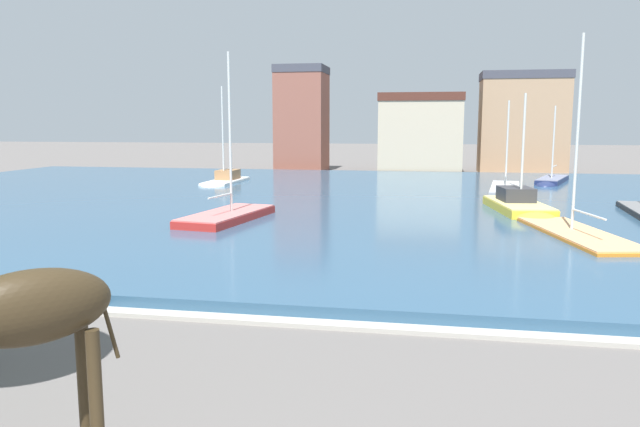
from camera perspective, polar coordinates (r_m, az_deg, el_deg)
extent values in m
cube|color=#2D5170|center=(37.47, 7.09, 1.01)|extent=(76.84, 45.13, 0.43)
cube|color=#ADA89E|center=(15.26, 1.84, -10.42)|extent=(76.84, 0.50, 0.12)
cylinder|color=#382B19|center=(8.67, -20.12, -17.83)|extent=(0.18, 0.18, 2.44)
cylinder|color=#382B19|center=(9.08, -21.05, -16.66)|extent=(0.18, 0.18, 2.44)
ellipsoid|color=#382B19|center=(8.19, -25.30, -7.93)|extent=(1.79, 1.88, 0.93)
cylinder|color=#382B19|center=(8.52, -19.17, -9.69)|extent=(0.22, 0.23, 0.99)
cube|color=white|center=(48.55, -8.79, 2.73)|extent=(2.03, 6.43, 0.56)
ellipsoid|color=white|center=(45.70, -10.04, 2.36)|extent=(1.82, 2.25, 0.53)
cube|color=silver|center=(48.53, -8.79, 3.10)|extent=(1.99, 6.30, 0.06)
cube|color=#9E7047|center=(48.94, -8.62, 3.63)|extent=(1.42, 2.25, 0.76)
cylinder|color=silver|center=(47.88, -9.08, 7.34)|extent=(0.12, 0.12, 7.27)
cylinder|color=silver|center=(49.06, -8.57, 4.18)|extent=(0.08, 2.25, 0.08)
cube|color=navy|center=(51.27, 20.89, 2.69)|extent=(3.54, 6.37, 0.77)
ellipsoid|color=navy|center=(48.38, 20.38, 2.41)|extent=(2.10, 2.52, 0.73)
cube|color=slate|center=(51.23, 20.92, 3.15)|extent=(3.47, 6.24, 0.06)
cylinder|color=silver|center=(50.62, 21.00, 6.23)|extent=(0.12, 0.12, 5.60)
cylinder|color=silver|center=(51.78, 21.07, 4.16)|extent=(0.77, 2.07, 0.08)
cube|color=orange|center=(27.15, 22.95, -2.26)|extent=(3.85, 8.33, 0.55)
ellipsoid|color=orange|center=(30.62, 20.04, -0.96)|extent=(2.56, 3.17, 0.52)
cube|color=#E2A56E|center=(27.10, 22.99, -1.63)|extent=(3.78, 8.17, 0.06)
cylinder|color=silver|center=(27.29, 22.95, 6.87)|extent=(0.12, 0.12, 8.04)
cylinder|color=silver|center=(26.25, 23.81, -0.06)|extent=(0.65, 2.77, 0.08)
cube|color=#939399|center=(43.85, 16.92, 1.96)|extent=(2.90, 8.47, 0.69)
ellipsoid|color=#939399|center=(47.77, 16.98, 2.45)|extent=(2.05, 3.09, 0.66)
cube|color=#B1B1B5|center=(43.81, 16.94, 2.45)|extent=(2.84, 8.30, 0.06)
cylinder|color=silver|center=(44.24, 17.11, 6.27)|extent=(0.12, 0.12, 5.88)
cylinder|color=silver|center=(42.90, 16.97, 3.49)|extent=(0.44, 2.89, 0.08)
cube|color=red|center=(29.38, -8.67, -0.70)|extent=(3.17, 6.55, 0.77)
ellipsoid|color=red|center=(32.02, -6.19, 0.09)|extent=(2.33, 2.48, 0.73)
cube|color=#C7716E|center=(29.32, -8.69, 0.10)|extent=(3.11, 6.42, 0.06)
cylinder|color=silver|center=(29.44, -8.42, 7.45)|extent=(0.12, 0.12, 7.54)
cylinder|color=silver|center=(28.66, -9.31, 1.65)|extent=(0.41, 2.19, 0.08)
cube|color=gold|center=(33.80, 17.99, 0.23)|extent=(3.14, 6.38, 0.84)
ellipsoid|color=gold|center=(31.05, 19.43, -0.54)|extent=(2.34, 2.42, 0.80)
cube|color=#DFCD77|center=(33.74, 18.02, 0.99)|extent=(3.08, 6.25, 0.06)
cube|color=#333338|center=(34.14, 17.84, 1.74)|extent=(1.89, 2.35, 0.73)
cylinder|color=silver|center=(33.08, 18.46, 5.72)|extent=(0.12, 0.12, 5.68)
cylinder|color=silver|center=(34.24, 17.81, 2.56)|extent=(0.39, 2.13, 0.08)
cylinder|color=#232326|center=(17.24, -20.36, -8.08)|extent=(0.24, 0.24, 0.50)
cube|color=#8E5142|center=(65.01, -1.69, 8.47)|extent=(5.02, 5.21, 10.15)
cube|color=#42424C|center=(65.24, -1.71, 13.28)|extent=(5.12, 5.31, 0.80)
cube|color=#C6B293|center=(63.63, 9.41, 7.03)|extent=(8.15, 7.53, 7.18)
cube|color=#51281E|center=(63.67, 9.50, 10.62)|extent=(8.31, 7.68, 0.80)
cube|color=tan|center=(65.80, 18.39, 7.69)|extent=(8.41, 5.27, 9.34)
cube|color=#42424C|center=(65.97, 18.60, 12.10)|extent=(8.58, 5.37, 0.80)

